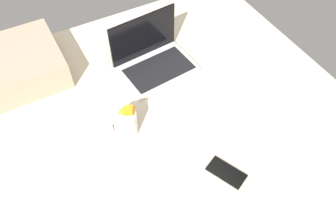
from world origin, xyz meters
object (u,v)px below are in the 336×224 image
(laptop, at_px, (153,60))
(pillow, at_px, (0,71))
(snack_cup, at_px, (126,123))
(cell_phone, at_px, (226,172))

(laptop, bearing_deg, pillow, 154.22)
(snack_cup, bearing_deg, laptop, 46.75)
(laptop, distance_m, cell_phone, 0.62)
(cell_phone, bearing_deg, laptop, -116.53)
(laptop, relative_size, pillow, 0.67)
(snack_cup, bearing_deg, pillow, 125.53)
(laptop, distance_m, pillow, 0.67)
(laptop, bearing_deg, snack_cup, -138.70)
(cell_phone, relative_size, pillow, 0.27)
(snack_cup, bearing_deg, cell_phone, -54.50)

